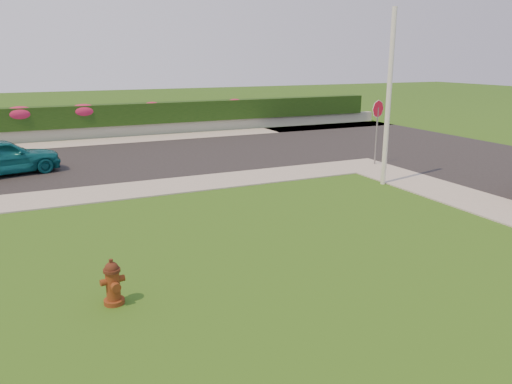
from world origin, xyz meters
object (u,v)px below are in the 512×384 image
utility_pole (389,99)px  stop_sign (378,117)px  sedan_teal (2,157)px  fire_hydrant (113,283)px

utility_pole → stop_sign: bearing=57.5°
sedan_teal → fire_hydrant: bearing=176.1°
fire_hydrant → utility_pole: bearing=18.3°
sedan_teal → stop_sign: bearing=-120.5°
utility_pole → fire_hydrant: bearing=-153.2°
fire_hydrant → sedan_teal: 11.51m
fire_hydrant → stop_sign: 13.47m
fire_hydrant → utility_pole: 10.93m
sedan_teal → utility_pole: size_ratio=0.68×
fire_hydrant → utility_pole: size_ratio=0.15×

